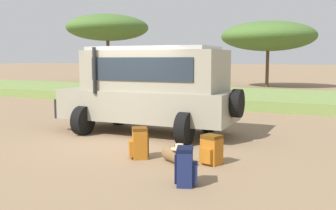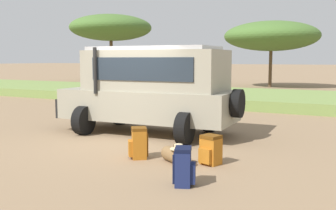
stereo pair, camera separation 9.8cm
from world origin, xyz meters
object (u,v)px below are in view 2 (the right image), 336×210
safari_vehicle (151,88)px  acacia_tree_left_mid (271,36)px  backpack_beside_front_wheel (184,167)px  duffel_bag_low_black_case (176,155)px  backpack_near_rear_wheel (210,150)px  backpack_cluster_center (138,143)px  acacia_tree_far_left (111,28)px

safari_vehicle → acacia_tree_left_mid: size_ratio=0.77×
acacia_tree_left_mid → backpack_beside_front_wheel: bearing=-79.8°
safari_vehicle → acacia_tree_left_mid: acacia_tree_left_mid is taller
safari_vehicle → duffel_bag_low_black_case: (2.08, -2.59, -1.13)m
backpack_near_rear_wheel → duffel_bag_low_black_case: (-0.65, -0.26, -0.13)m
backpack_near_rear_wheel → acacia_tree_left_mid: size_ratio=0.08×
backpack_beside_front_wheel → backpack_near_rear_wheel: backpack_beside_front_wheel is taller
safari_vehicle → backpack_beside_front_wheel: (2.83, -3.77, -0.98)m
safari_vehicle → backpack_beside_front_wheel: 4.81m
backpack_near_rear_wheel → acacia_tree_left_mid: bearing=100.6°
backpack_beside_front_wheel → backpack_near_rear_wheel: size_ratio=1.08×
backpack_cluster_center → safari_vehicle: bearing=114.7°
backpack_cluster_center → backpack_near_rear_wheel: size_ratio=1.12×
backpack_beside_front_wheel → acacia_tree_far_left: 31.59m
duffel_bag_low_black_case → acacia_tree_far_left: bearing=128.5°
safari_vehicle → backpack_cluster_center: (1.19, -2.59, -0.97)m
duffel_bag_low_black_case → acacia_tree_left_mid: 23.52m
backpack_near_rear_wheel → safari_vehicle: bearing=139.5°
safari_vehicle → backpack_near_rear_wheel: size_ratio=9.12×
duffel_bag_low_black_case → acacia_tree_left_mid: size_ratio=0.11×
backpack_near_rear_wheel → acacia_tree_left_mid: 23.35m
duffel_bag_low_black_case → backpack_near_rear_wheel: bearing=21.9°
backpack_beside_front_wheel → backpack_cluster_center: backpack_cluster_center is taller
backpack_beside_front_wheel → backpack_cluster_center: (-1.63, 1.18, 0.01)m
acacia_tree_far_left → acacia_tree_left_mid: (14.99, -0.40, -1.19)m
safari_vehicle → backpack_cluster_center: safari_vehicle is taller
backpack_cluster_center → duffel_bag_low_black_case: size_ratio=0.82×
safari_vehicle → backpack_near_rear_wheel: bearing=-40.5°
duffel_bag_low_black_case → backpack_beside_front_wheel: bearing=-57.7°
acacia_tree_far_left → safari_vehicle: bearing=-51.5°
safari_vehicle → acacia_tree_far_left: size_ratio=0.70×
safari_vehicle → acacia_tree_left_mid: (-1.52, 20.36, 2.52)m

